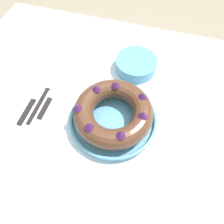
% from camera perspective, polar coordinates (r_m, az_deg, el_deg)
% --- Properties ---
extents(ground_plane, '(8.00, 8.00, 0.00)m').
position_cam_1_polar(ground_plane, '(1.44, -0.24, -19.06)').
color(ground_plane, gray).
extents(dining_table, '(1.29, 1.09, 0.78)m').
position_cam_1_polar(dining_table, '(0.79, -0.41, -7.96)').
color(dining_table, silver).
rests_on(dining_table, ground_plane).
extents(serving_dish, '(0.28, 0.28, 0.03)m').
position_cam_1_polar(serving_dish, '(0.71, -0.00, -1.91)').
color(serving_dish, '#518EB2').
rests_on(serving_dish, dining_table).
extents(bundt_cake, '(0.25, 0.25, 0.08)m').
position_cam_1_polar(bundt_cake, '(0.67, 0.00, 0.03)').
color(bundt_cake, '#4C2D1E').
rests_on(bundt_cake, serving_dish).
extents(fork, '(0.02, 0.21, 0.01)m').
position_cam_1_polar(fork, '(0.81, -17.29, 4.28)').
color(fork, black).
rests_on(fork, dining_table).
extents(serving_knife, '(0.02, 0.23, 0.01)m').
position_cam_1_polar(serving_knife, '(0.81, -19.88, 2.85)').
color(serving_knife, black).
rests_on(serving_knife, dining_table).
extents(cake_knife, '(0.02, 0.19, 0.01)m').
position_cam_1_polar(cake_knife, '(0.80, -15.95, 3.29)').
color(cake_knife, black).
rests_on(cake_knife, dining_table).
extents(side_bowl, '(0.16, 0.16, 0.05)m').
position_cam_1_polar(side_bowl, '(0.85, 6.35, 12.22)').
color(side_bowl, '#518EB2').
rests_on(side_bowl, dining_table).
extents(napkin, '(0.19, 0.14, 0.00)m').
position_cam_1_polar(napkin, '(0.74, 20.47, -5.62)').
color(napkin, white).
rests_on(napkin, dining_table).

